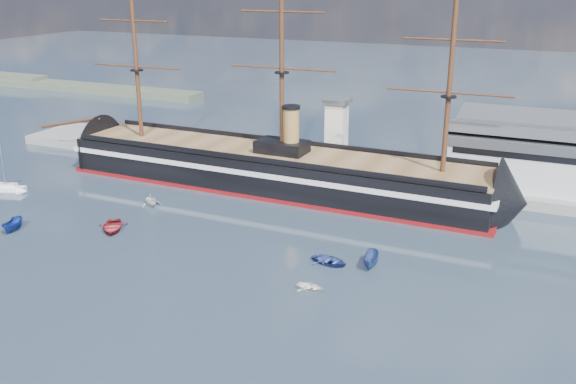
% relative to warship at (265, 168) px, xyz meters
% --- Properties ---
extents(ground, '(600.00, 600.00, 0.00)m').
position_rel_warship_xyz_m(ground, '(7.63, -20.00, -4.04)').
color(ground, '#2A3844').
rests_on(ground, ground).
extents(quay, '(180.00, 18.00, 2.00)m').
position_rel_warship_xyz_m(quay, '(17.63, 16.00, -4.04)').
color(quay, slate).
rests_on(quay, ground).
extents(quay_tower, '(5.00, 5.00, 15.00)m').
position_rel_warship_xyz_m(quay_tower, '(10.63, 13.00, 5.72)').
color(quay_tower, silver).
rests_on(quay_tower, ground).
extents(shoreline, '(120.00, 10.00, 4.00)m').
position_rel_warship_xyz_m(shoreline, '(-131.60, 75.00, -2.59)').
color(shoreline, '#3F4C38').
rests_on(shoreline, ground).
extents(warship, '(113.05, 18.23, 53.94)m').
position_rel_warship_xyz_m(warship, '(0.00, 0.00, 0.00)').
color(warship, black).
rests_on(warship, ground).
extents(sailboat, '(7.41, 4.24, 11.39)m').
position_rel_warship_xyz_m(sailboat, '(-46.81, -23.36, -3.31)').
color(sailboat, white).
rests_on(sailboat, ground).
extents(motorboat_a, '(6.74, 4.13, 2.53)m').
position_rel_warship_xyz_m(motorboat_a, '(-29.29, -38.97, -4.04)').
color(motorboat_a, navy).
rests_on(motorboat_a, ground).
extents(motorboat_b, '(2.15, 3.84, 1.69)m').
position_rel_warship_xyz_m(motorboat_b, '(24.92, -29.44, -4.04)').
color(motorboat_b, '#304487').
rests_on(motorboat_b, ground).
extents(motorboat_c, '(6.76, 3.38, 2.59)m').
position_rel_warship_xyz_m(motorboat_c, '(30.96, -27.74, -4.04)').
color(motorboat_c, navy).
rests_on(motorboat_c, ground).
extents(motorboat_d, '(6.28, 7.21, 2.48)m').
position_rel_warship_xyz_m(motorboat_d, '(-15.12, -18.83, -4.04)').
color(motorboat_d, silver).
rests_on(motorboat_d, ground).
extents(motorboat_e, '(1.11, 2.61, 1.20)m').
position_rel_warship_xyz_m(motorboat_e, '(25.38, -38.37, -4.04)').
color(motorboat_e, white).
rests_on(motorboat_e, ground).
extents(motorboat_g, '(4.56, 3.76, 2.01)m').
position_rel_warship_xyz_m(motorboat_g, '(-13.90, -31.95, -4.04)').
color(motorboat_g, maroon).
rests_on(motorboat_g, ground).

